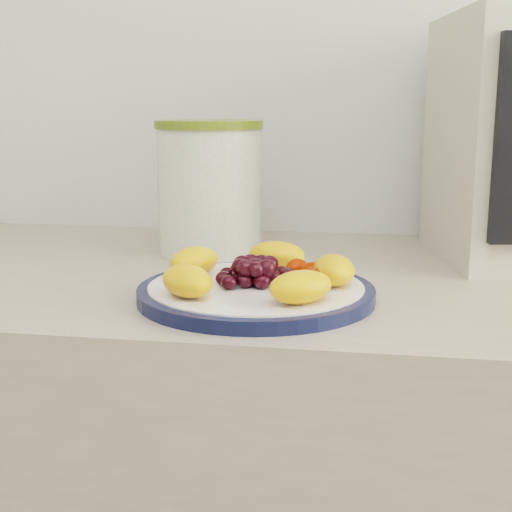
# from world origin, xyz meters

# --- Properties ---
(plate_rim) EXTENTS (0.26, 0.26, 0.01)m
(plate_rim) POSITION_xyz_m (-0.10, 1.06, 0.91)
(plate_rim) COLOR #0E1638
(plate_rim) RESTS_ON counter
(plate_face) EXTENTS (0.24, 0.24, 0.02)m
(plate_face) POSITION_xyz_m (-0.10, 1.06, 0.91)
(plate_face) COLOR white
(plate_face) RESTS_ON counter
(canister) EXTENTS (0.19, 0.19, 0.18)m
(canister) POSITION_xyz_m (-0.21, 1.31, 0.99)
(canister) COLOR #496720
(canister) RESTS_ON counter
(canister_lid) EXTENTS (0.20, 0.20, 0.01)m
(canister_lid) POSITION_xyz_m (-0.21, 1.31, 1.09)
(canister_lid) COLOR #607122
(canister_lid) RESTS_ON canister
(fruit_plate) EXTENTS (0.23, 0.22, 0.03)m
(fruit_plate) POSITION_xyz_m (-0.09, 1.06, 0.93)
(fruit_plate) COLOR orange
(fruit_plate) RESTS_ON plate_face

